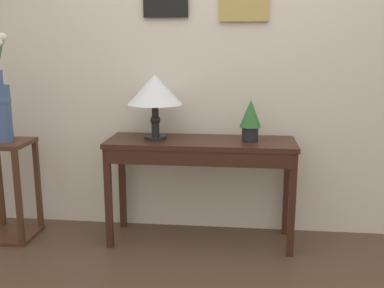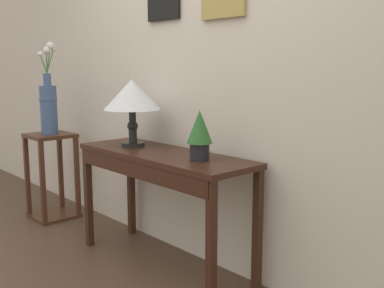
{
  "view_description": "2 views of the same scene",
  "coord_description": "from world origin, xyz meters",
  "px_view_note": "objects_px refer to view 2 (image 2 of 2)",
  "views": [
    {
      "loc": [
        0.17,
        -1.89,
        1.41
      ],
      "look_at": [
        -0.17,
        1.22,
        0.72
      ],
      "focal_mm": 41.95,
      "sensor_mm": 36.0,
      "label": 1
    },
    {
      "loc": [
        2.11,
        -0.58,
        1.28
      ],
      "look_at": [
        0.04,
        1.3,
        0.82
      ],
      "focal_mm": 42.52,
      "sensor_mm": 36.0,
      "label": 2
    }
  ],
  "objects_px": {
    "console_table": "(160,168)",
    "flower_vase_tall": "(48,103)",
    "potted_plant_on_console": "(200,133)",
    "table_lamp": "(132,96)",
    "pedestal_stand_left": "(52,176)"
  },
  "relations": [
    {
      "from": "flower_vase_tall",
      "to": "console_table",
      "type": "bearing_deg",
      "value": 2.63
    },
    {
      "from": "potted_plant_on_console",
      "to": "flower_vase_tall",
      "type": "relative_size",
      "value": 0.38
    },
    {
      "from": "potted_plant_on_console",
      "to": "flower_vase_tall",
      "type": "distance_m",
      "value": 1.76
    },
    {
      "from": "potted_plant_on_console",
      "to": "pedestal_stand_left",
      "type": "bearing_deg",
      "value": -177.11
    },
    {
      "from": "console_table",
      "to": "potted_plant_on_console",
      "type": "relative_size",
      "value": 4.56
    },
    {
      "from": "console_table",
      "to": "flower_vase_tall",
      "type": "relative_size",
      "value": 1.74
    },
    {
      "from": "table_lamp",
      "to": "potted_plant_on_console",
      "type": "height_order",
      "value": "table_lamp"
    },
    {
      "from": "console_table",
      "to": "flower_vase_tall",
      "type": "height_order",
      "value": "flower_vase_tall"
    },
    {
      "from": "potted_plant_on_console",
      "to": "flower_vase_tall",
      "type": "xyz_separation_m",
      "value": [
        -1.76,
        -0.09,
        0.08
      ]
    },
    {
      "from": "console_table",
      "to": "table_lamp",
      "type": "distance_m",
      "value": 0.54
    },
    {
      "from": "pedestal_stand_left",
      "to": "flower_vase_tall",
      "type": "relative_size",
      "value": 0.97
    },
    {
      "from": "potted_plant_on_console",
      "to": "table_lamp",
      "type": "bearing_deg",
      "value": 179.87
    },
    {
      "from": "potted_plant_on_console",
      "to": "pedestal_stand_left",
      "type": "xyz_separation_m",
      "value": [
        -1.76,
        -0.09,
        -0.55
      ]
    },
    {
      "from": "console_table",
      "to": "flower_vase_tall",
      "type": "bearing_deg",
      "value": -177.37
    },
    {
      "from": "table_lamp",
      "to": "potted_plant_on_console",
      "type": "xyz_separation_m",
      "value": [
        0.67,
        -0.0,
        -0.18
      ]
    }
  ]
}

